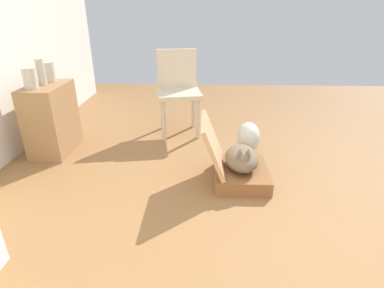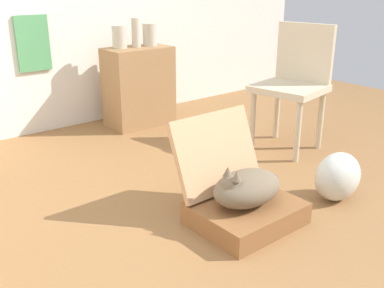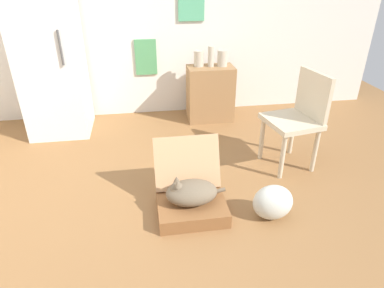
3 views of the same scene
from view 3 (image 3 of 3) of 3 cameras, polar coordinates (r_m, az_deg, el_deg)
ground_plane at (r=2.78m, az=-7.18°, el=-12.29°), size 7.68×7.68×0.00m
wall_back at (r=4.41m, az=-9.63°, el=21.43°), size 6.40×0.15×2.60m
suitcase_base at (r=2.76m, az=-0.06°, el=-10.73°), size 0.55×0.45×0.12m
suitcase_lid at (r=2.80m, az=-0.84°, el=-3.19°), size 0.55×0.20×0.43m
cat at (r=2.66m, az=-0.24°, el=-8.17°), size 0.49×0.28×0.23m
plastic_bag_white at (r=2.75m, az=13.56°, el=-9.61°), size 0.32×0.23×0.29m
refrigerator at (r=4.12m, az=-23.13°, el=14.39°), size 0.66×0.67×1.92m
side_table at (r=4.31m, az=3.11°, el=8.55°), size 0.57×0.34×0.69m
vase_tall at (r=4.20m, az=1.16°, el=14.32°), size 0.12×0.12×0.19m
vase_short at (r=4.23m, az=5.19°, el=14.33°), size 0.12×0.12×0.19m
vase_round at (r=4.19m, az=3.25°, el=14.63°), size 0.07×0.07×0.24m
chair at (r=3.35m, az=17.63°, el=4.57°), size 0.53×0.55×0.94m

